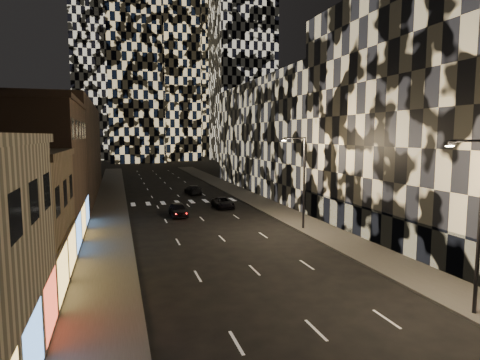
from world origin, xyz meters
TOP-DOWN VIEW (x-y plane):
  - sidewalk_left at (-10.00, 50.00)m, footprint 4.00×120.00m
  - sidewalk_right at (10.00, 50.00)m, footprint 4.00×120.00m
  - curb_left at (-7.90, 50.00)m, footprint 0.20×120.00m
  - curb_right at (7.90, 50.00)m, footprint 0.20×120.00m
  - retail_brown at (-17.00, 33.50)m, footprint 10.00×15.00m
  - retail_filler_left at (-17.00, 60.00)m, footprint 10.00×40.00m
  - midrise_right at (20.00, 24.50)m, footprint 16.00×25.00m
  - midrise_base at (12.30, 24.50)m, footprint 0.60×25.00m
  - midrise_filler_right at (20.00, 57.00)m, footprint 16.00×40.00m
  - tower_right_mid at (35.00, 135.00)m, footprint 20.00×20.00m
  - tower_left_back at (-12.00, 165.00)m, footprint 24.00×24.00m
  - tower_center_low at (-2.00, 140.00)m, footprint 18.00×18.00m
  - streetlight_near at (8.35, 10.00)m, footprint 2.55×0.25m
  - streetlight_far at (8.35, 30.00)m, footprint 2.55×0.25m
  - car_dark_midlane at (-2.31, 40.31)m, footprint 1.87×4.58m
  - car_dark_oncoming at (2.53, 56.95)m, footprint 2.30×5.14m
  - car_dark_rightlane at (4.00, 43.93)m, footprint 2.26×4.83m

SIDE VIEW (x-z plane):
  - sidewalk_left at x=-10.00m, z-range 0.00..0.15m
  - sidewalk_right at x=10.00m, z-range 0.00..0.15m
  - curb_left at x=-7.90m, z-range 0.00..0.15m
  - curb_right at x=7.90m, z-range 0.00..0.15m
  - car_dark_rightlane at x=4.00m, z-range 0.00..1.34m
  - car_dark_oncoming at x=2.53m, z-range 0.00..1.46m
  - car_dark_midlane at x=-2.31m, z-range 0.00..1.56m
  - midrise_base at x=12.30m, z-range 0.00..3.00m
  - streetlight_near at x=8.35m, z-range 0.85..9.85m
  - streetlight_far at x=8.35m, z-range 0.85..9.85m
  - retail_brown at x=-17.00m, z-range 0.00..12.00m
  - retail_filler_left at x=-17.00m, z-range 0.00..14.00m
  - midrise_filler_right at x=20.00m, z-range 0.00..18.00m
  - midrise_right at x=20.00m, z-range 0.00..22.00m
  - tower_center_low at x=-2.00m, z-range 0.00..95.00m
  - tower_right_mid at x=35.00m, z-range 0.00..100.00m
  - tower_left_back at x=-12.00m, z-range 0.00..120.00m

